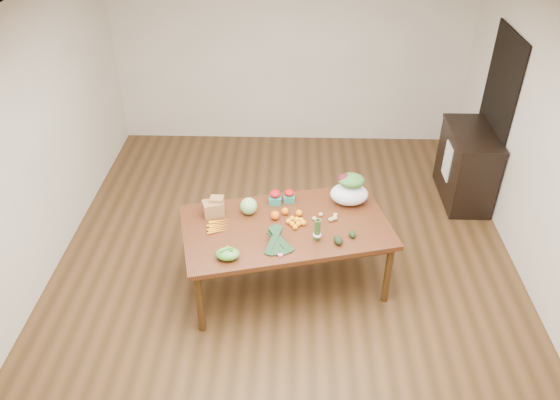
{
  "coord_description": "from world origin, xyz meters",
  "views": [
    {
      "loc": [
        0.07,
        -4.46,
        3.97
      ],
      "look_at": [
        -0.06,
        0.0,
        0.89
      ],
      "focal_mm": 35.0,
      "sensor_mm": 36.0,
      "label": 1
    }
  ],
  "objects_px": {
    "paper_bag": "(213,207)",
    "cabbage": "(249,206)",
    "cabinet": "(467,166)",
    "mandarin_cluster": "(296,221)",
    "kale_bunch": "(278,242)",
    "dining_table": "(286,254)",
    "asparagus_bundle": "(317,230)",
    "salad_bag": "(349,191)"
  },
  "relations": [
    {
      "from": "cabinet",
      "to": "dining_table",
      "type": "bearing_deg",
      "value": -143.33
    },
    {
      "from": "cabinet",
      "to": "paper_bag",
      "type": "height_order",
      "value": "cabinet"
    },
    {
      "from": "cabinet",
      "to": "mandarin_cluster",
      "type": "bearing_deg",
      "value": -142.23
    },
    {
      "from": "asparagus_bundle",
      "to": "kale_bunch",
      "type": "bearing_deg",
      "value": -172.98
    },
    {
      "from": "salad_bag",
      "to": "dining_table",
      "type": "bearing_deg",
      "value": -148.2
    },
    {
      "from": "paper_bag",
      "to": "mandarin_cluster",
      "type": "relative_size",
      "value": 1.46
    },
    {
      "from": "paper_bag",
      "to": "kale_bunch",
      "type": "bearing_deg",
      "value": -37.99
    },
    {
      "from": "dining_table",
      "to": "cabinet",
      "type": "relative_size",
      "value": 1.95
    },
    {
      "from": "asparagus_bundle",
      "to": "mandarin_cluster",
      "type": "bearing_deg",
      "value": 114.94
    },
    {
      "from": "paper_bag",
      "to": "asparagus_bundle",
      "type": "xyz_separation_m",
      "value": [
        1.02,
        -0.38,
        0.03
      ]
    },
    {
      "from": "cabbage",
      "to": "salad_bag",
      "type": "xyz_separation_m",
      "value": [
        1.01,
        0.21,
        0.06
      ]
    },
    {
      "from": "cabinet",
      "to": "kale_bunch",
      "type": "distance_m",
      "value": 3.07
    },
    {
      "from": "paper_bag",
      "to": "salad_bag",
      "type": "distance_m",
      "value": 1.39
    },
    {
      "from": "cabinet",
      "to": "mandarin_cluster",
      "type": "height_order",
      "value": "cabinet"
    },
    {
      "from": "mandarin_cluster",
      "to": "kale_bunch",
      "type": "relative_size",
      "value": 0.45
    },
    {
      "from": "paper_bag",
      "to": "cabbage",
      "type": "distance_m",
      "value": 0.35
    },
    {
      "from": "cabinet",
      "to": "paper_bag",
      "type": "relative_size",
      "value": 3.89
    },
    {
      "from": "mandarin_cluster",
      "to": "cabinet",
      "type": "bearing_deg",
      "value": 37.77
    },
    {
      "from": "mandarin_cluster",
      "to": "salad_bag",
      "type": "relative_size",
      "value": 0.46
    },
    {
      "from": "paper_bag",
      "to": "mandarin_cluster",
      "type": "distance_m",
      "value": 0.84
    },
    {
      "from": "kale_bunch",
      "to": "asparagus_bundle",
      "type": "height_order",
      "value": "asparagus_bundle"
    },
    {
      "from": "cabbage",
      "to": "asparagus_bundle",
      "type": "bearing_deg",
      "value": -31.6
    },
    {
      "from": "paper_bag",
      "to": "cabbage",
      "type": "relative_size",
      "value": 1.52
    },
    {
      "from": "dining_table",
      "to": "paper_bag",
      "type": "distance_m",
      "value": 0.88
    },
    {
      "from": "dining_table",
      "to": "kale_bunch",
      "type": "height_order",
      "value": "kale_bunch"
    },
    {
      "from": "paper_bag",
      "to": "asparagus_bundle",
      "type": "height_order",
      "value": "asparagus_bundle"
    },
    {
      "from": "cabbage",
      "to": "mandarin_cluster",
      "type": "bearing_deg",
      "value": -19.83
    },
    {
      "from": "dining_table",
      "to": "kale_bunch",
      "type": "bearing_deg",
      "value": -114.08
    },
    {
      "from": "dining_table",
      "to": "cabinet",
      "type": "bearing_deg",
      "value": 22.82
    },
    {
      "from": "dining_table",
      "to": "paper_bag",
      "type": "bearing_deg",
      "value": 154.58
    },
    {
      "from": "cabinet",
      "to": "salad_bag",
      "type": "height_order",
      "value": "salad_bag"
    },
    {
      "from": "paper_bag",
      "to": "salad_bag",
      "type": "bearing_deg",
      "value": 10.25
    },
    {
      "from": "kale_bunch",
      "to": "cabbage",
      "type": "bearing_deg",
      "value": 105.54
    },
    {
      "from": "mandarin_cluster",
      "to": "asparagus_bundle",
      "type": "xyz_separation_m",
      "value": [
        0.19,
        -0.24,
        0.08
      ]
    },
    {
      "from": "cabbage",
      "to": "mandarin_cluster",
      "type": "height_order",
      "value": "cabbage"
    },
    {
      "from": "salad_bag",
      "to": "kale_bunch",
      "type": "bearing_deg",
      "value": -132.72
    },
    {
      "from": "paper_bag",
      "to": "asparagus_bundle",
      "type": "bearing_deg",
      "value": -20.3
    },
    {
      "from": "cabinet",
      "to": "asparagus_bundle",
      "type": "relative_size",
      "value": 4.08
    },
    {
      "from": "salad_bag",
      "to": "paper_bag",
      "type": "bearing_deg",
      "value": -169.75
    },
    {
      "from": "cabbage",
      "to": "kale_bunch",
      "type": "height_order",
      "value": "cabbage"
    },
    {
      "from": "dining_table",
      "to": "paper_bag",
      "type": "xyz_separation_m",
      "value": [
        -0.73,
        0.15,
        0.47
      ]
    },
    {
      "from": "paper_bag",
      "to": "salad_bag",
      "type": "height_order",
      "value": "salad_bag"
    }
  ]
}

